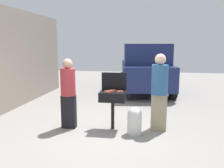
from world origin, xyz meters
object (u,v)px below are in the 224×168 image
at_px(hot_dog_1, 120,92).
at_px(hot_dog_6, 119,91).
at_px(bbq_grill, 113,98).
at_px(hot_dog_5, 120,91).
at_px(hot_dog_7, 113,90).
at_px(hot_dog_0, 111,90).
at_px(person_left, 68,91).
at_px(hot_dog_3, 110,92).
at_px(hot_dog_2, 107,92).
at_px(parked_minivan, 145,67).
at_px(hot_dog_4, 113,91).
at_px(hot_dog_8, 108,91).
at_px(person_right, 159,89).
at_px(propane_tank, 134,120).

height_order(hot_dog_1, hot_dog_6, same).
xyz_separation_m(bbq_grill, hot_dog_5, (0.17, 0.05, 0.15)).
bearing_deg(hot_dog_7, hot_dog_0, -130.81).
bearing_deg(person_left, hot_dog_1, -10.39).
relative_size(hot_dog_0, hot_dog_3, 1.00).
bearing_deg(person_left, hot_dog_7, -0.10).
xyz_separation_m(hot_dog_0, hot_dog_2, (-0.05, -0.23, 0.00)).
bearing_deg(hot_dog_2, parked_minivan, 81.23).
bearing_deg(hot_dog_5, hot_dog_3, -153.04).
bearing_deg(hot_dog_4, hot_dog_3, -137.22).
bearing_deg(bbq_grill, hot_dog_0, 122.93).
xyz_separation_m(hot_dog_4, parked_minivan, (0.66, 4.77, 0.11)).
relative_size(bbq_grill, hot_dog_8, 6.97).
relative_size(hot_dog_1, parked_minivan, 0.03).
xyz_separation_m(hot_dog_6, parked_minivan, (0.50, 4.78, 0.11)).
distance_m(hot_dog_8, person_left, 0.94).
height_order(hot_dog_3, parked_minivan, parked_minivan).
height_order(hot_dog_4, person_left, person_left).
height_order(bbq_grill, hot_dog_3, hot_dog_3).
bearing_deg(hot_dog_3, hot_dog_1, 3.97).
bearing_deg(person_right, hot_dog_2, 17.76).
distance_m(hot_dog_0, hot_dog_1, 0.26).
height_order(hot_dog_4, hot_dog_7, same).
bearing_deg(hot_dog_1, hot_dog_8, 172.55).
height_order(hot_dog_3, hot_dog_4, same).
height_order(hot_dog_4, hot_dog_8, same).
relative_size(hot_dog_3, hot_dog_8, 1.00).
height_order(bbq_grill, person_left, person_left).
relative_size(hot_dog_2, hot_dog_6, 1.00).
bearing_deg(person_right, propane_tank, 38.30).
bearing_deg(person_right, hot_dog_8, 10.92).
height_order(person_right, parked_minivan, parked_minivan).
xyz_separation_m(hot_dog_6, person_right, (0.92, 0.12, 0.05)).
height_order(hot_dog_8, propane_tank, hot_dog_8).
xyz_separation_m(hot_dog_0, hot_dog_5, (0.22, -0.03, 0.00)).
xyz_separation_m(hot_dog_7, person_left, (-1.05, -0.22, -0.02)).
bearing_deg(hot_dog_7, hot_dog_2, -108.57).
bearing_deg(parked_minivan, hot_dog_3, 74.69).
bearing_deg(hot_dog_3, parked_minivan, 81.55).
xyz_separation_m(hot_dog_1, propane_tank, (0.35, -0.20, -0.60)).
bearing_deg(hot_dog_4, parked_minivan, 82.18).
bearing_deg(hot_dog_7, hot_dog_1, -45.98).
relative_size(hot_dog_3, hot_dog_5, 1.00).
distance_m(hot_dog_6, parked_minivan, 4.81).
height_order(hot_dog_0, hot_dog_5, same).
height_order(hot_dog_0, hot_dog_1, same).
bearing_deg(hot_dog_2, hot_dog_5, 36.90).
relative_size(hot_dog_1, hot_dog_2, 1.00).
bearing_deg(hot_dog_0, person_left, -170.95).
bearing_deg(bbq_grill, person_left, -175.84).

